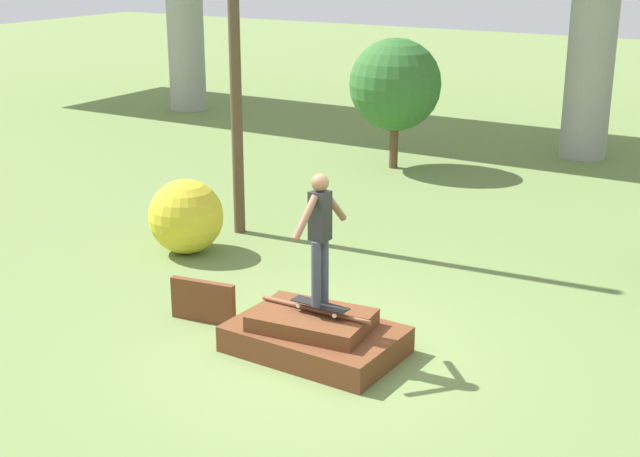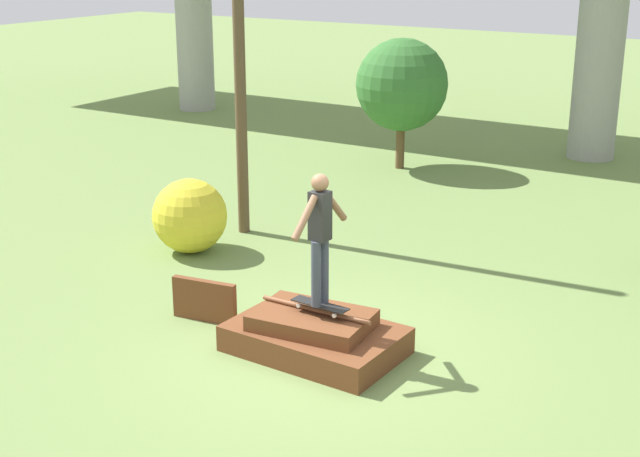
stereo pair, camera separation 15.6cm
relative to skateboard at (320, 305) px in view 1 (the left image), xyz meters
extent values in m
plane|color=olive|center=(-0.09, 0.04, -0.68)|extent=(80.00, 80.00, 0.00)
cube|color=brown|center=(-0.09, 0.04, -0.51)|extent=(2.18, 1.45, 0.34)
cube|color=brown|center=(-0.12, 0.01, -0.24)|extent=(1.54, 1.11, 0.21)
cylinder|color=brown|center=(-0.09, 0.04, -0.10)|extent=(1.58, 0.06, 0.06)
cube|color=brown|center=(-1.91, 0.07, -0.39)|extent=(0.96, 0.24, 0.59)
cube|color=black|center=(0.00, 0.00, 0.01)|extent=(0.79, 0.24, 0.01)
cylinder|color=silver|center=(0.28, 0.06, -0.05)|extent=(0.06, 0.03, 0.05)
cylinder|color=silver|center=(0.27, -0.10, -0.05)|extent=(0.06, 0.03, 0.05)
cylinder|color=silver|center=(-0.27, 0.10, -0.05)|extent=(0.06, 0.03, 0.05)
cylinder|color=silver|center=(-0.28, -0.06, -0.05)|extent=(0.06, 0.03, 0.05)
cylinder|color=#383D4C|center=(0.01, 0.08, 0.44)|extent=(0.12, 0.12, 0.85)
cylinder|color=#383D4C|center=(-0.01, -0.08, 0.44)|extent=(0.12, 0.12, 0.85)
cube|color=black|center=(0.00, 0.00, 1.17)|extent=(0.23, 0.22, 0.61)
sphere|color=brown|center=(0.00, 0.00, 1.58)|extent=(0.22, 0.22, 0.22)
cylinder|color=brown|center=(0.02, 0.31, 1.22)|extent=(0.12, 0.48, 0.49)
cylinder|color=brown|center=(-0.02, -0.31, 1.22)|extent=(0.12, 0.48, 0.49)
cylinder|color=#9E9E99|center=(-0.09, 12.48, 3.00)|extent=(1.10, 1.10, 7.36)
cylinder|color=brown|center=(-3.79, 3.52, 3.13)|extent=(0.20, 0.20, 7.62)
cylinder|color=brown|center=(-3.52, 9.16, -0.16)|extent=(0.20, 0.20, 1.03)
sphere|color=#336B2D|center=(-3.52, 9.16, 1.23)|extent=(2.07, 2.07, 2.07)
sphere|color=gold|center=(-3.91, 2.18, -0.06)|extent=(1.25, 1.25, 1.25)
camera|label=1|loc=(5.27, -8.79, 4.36)|focal=50.00mm
camera|label=2|loc=(5.40, -8.71, 4.36)|focal=50.00mm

